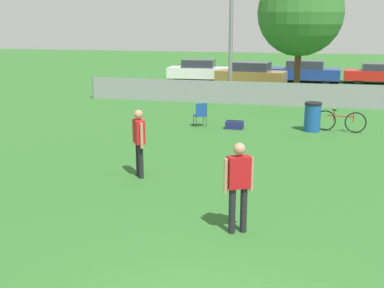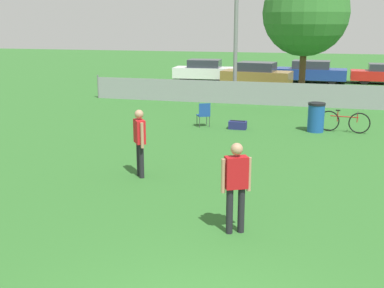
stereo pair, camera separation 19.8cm
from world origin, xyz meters
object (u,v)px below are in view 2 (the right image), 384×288
Objects in this scene: player_defender_red at (236,181)px; parked_car_tan at (257,74)px; gear_bag_sideline at (238,125)px; parked_car_blue at (311,72)px; light_pole at (236,11)px; trash_bin at (316,117)px; player_thrower_red at (140,138)px; folding_chair_sideline at (204,113)px; parked_car_white at (205,70)px; tree_near_pole at (306,13)px; bicycle_sideline at (344,122)px.

player_defender_red reaches higher than parked_car_tan.
gear_bag_sideline is 0.14× the size of parked_car_blue.
light_pole reaches higher than trash_bin.
light_pole is at bearing -110.06° from parked_car_blue.
light_pole is 13.77m from player_thrower_red.
gear_bag_sideline is (1.32, -0.07, -0.36)m from folding_chair_sideline.
player_defender_red is at bearing -98.09° from trash_bin.
light_pole is at bearing -68.63° from parked_car_white.
folding_chair_sideline is 0.20× the size of parked_car_blue.
tree_near_pole is 6.04× the size of trash_bin.
player_defender_red is at bearing -96.37° from bicycle_sideline.
player_thrower_red is 1.91× the size of folding_chair_sideline.
parked_car_white is (-8.55, 14.15, 0.31)m from bicycle_sideline.
tree_near_pole is at bearing -89.04° from parked_car_blue.
player_thrower_red is (-0.10, -13.35, -3.40)m from light_pole.
folding_chair_sideline is at bearing 80.01° from player_defender_red.
parked_car_tan is at bearing 86.52° from light_pole.
folding_chair_sideline is at bearing 143.13° from player_thrower_red.
parked_car_white is at bearing 77.74° from player_defender_red.
player_defender_red is 24.45m from parked_car_white.
trash_bin is 15.37m from parked_car_blue.
trash_bin is at bearing -58.39° from light_pole.
gear_bag_sideline is at bearing -174.39° from trash_bin.
player_thrower_red is 4.03m from player_defender_red.
player_thrower_red is 6.52m from gear_bag_sideline.
player_defender_red is 9.55m from folding_chair_sideline.
parked_car_blue is at bearing 81.82° from gear_bag_sideline.
player_defender_red is 0.97× the size of bicycle_sideline.
tree_near_pole is 9.13m from parked_car_blue.
gear_bag_sideline is at bearing -79.06° from light_pole.
parked_car_tan is (-4.79, 12.54, 0.31)m from bicycle_sideline.
parked_car_blue is (7.01, 1.05, -0.01)m from parked_car_white.
light_pole is at bearing 100.94° from gear_bag_sideline.
parked_car_blue is (0.26, 8.38, -3.61)m from tree_near_pole.
folding_chair_sideline is 0.51× the size of bicycle_sideline.
parked_car_tan is 4.20m from parked_car_blue.
parked_car_blue is (2.25, 15.64, 0.55)m from gear_bag_sideline.
light_pole reaches higher than folding_chair_sideline.
bicycle_sideline is 16.54m from parked_car_white.
bicycle_sideline is 0.40× the size of parked_car_tan.
trash_bin is (0.82, -6.98, -3.77)m from tree_near_pole.
parked_car_blue is at bearing 92.08° from trash_bin.
trash_bin is 0.24× the size of parked_car_tan.
player_defender_red is at bearing -78.09° from parked_car_white.
player_thrower_red is 0.97× the size of bicycle_sideline.
player_thrower_red reaches higher than parked_car_blue.
bicycle_sideline is at bearing 9.16° from trash_bin.
folding_chair_sideline is at bearing -168.60° from bicycle_sideline.
player_defender_red is 1.91× the size of folding_chair_sideline.
bicycle_sideline is (5.25, 6.73, -0.63)m from player_thrower_red.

